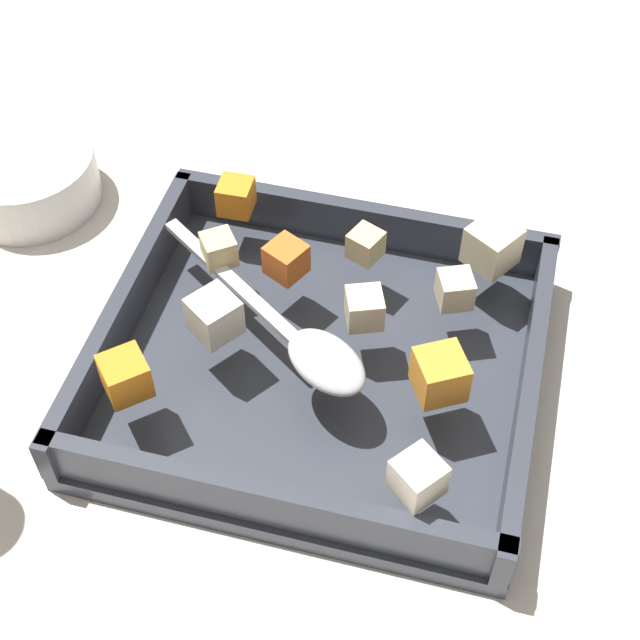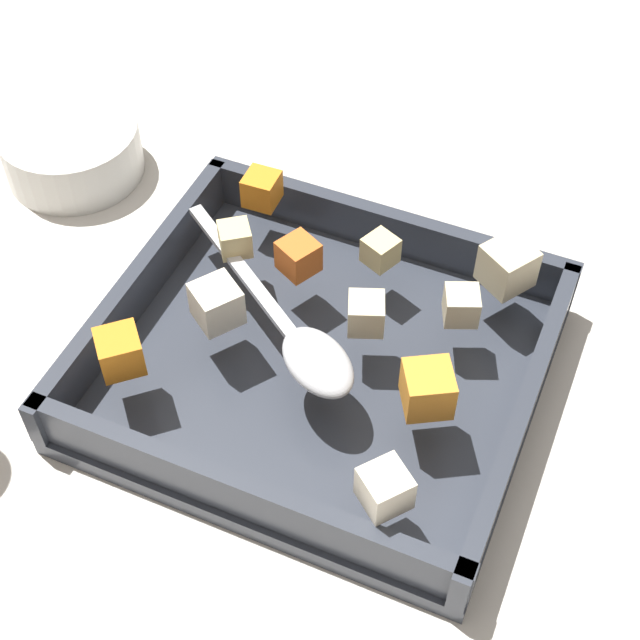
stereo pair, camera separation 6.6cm
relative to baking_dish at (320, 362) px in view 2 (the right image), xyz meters
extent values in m
plane|color=beige|center=(0.00, 0.00, -0.02)|extent=(4.00, 4.00, 0.00)
cube|color=#333842|center=(0.00, 0.00, -0.01)|extent=(0.31, 0.28, 0.01)
cube|color=#333842|center=(0.00, -0.13, 0.02)|extent=(0.31, 0.01, 0.04)
cube|color=#333842|center=(0.00, 0.13, 0.02)|extent=(0.31, 0.01, 0.04)
cube|color=#333842|center=(-0.15, 0.00, 0.02)|extent=(0.01, 0.28, 0.04)
cube|color=#333842|center=(0.15, 0.00, 0.02)|extent=(0.01, 0.28, 0.04)
cube|color=orange|center=(-0.04, 0.05, 0.05)|extent=(0.03, 0.03, 0.03)
cube|color=orange|center=(-0.11, -0.08, 0.05)|extent=(0.04, 0.04, 0.03)
cube|color=orange|center=(-0.10, 0.10, 0.05)|extent=(0.03, 0.03, 0.03)
cube|color=orange|center=(0.09, -0.03, 0.05)|extent=(0.04, 0.04, 0.03)
cube|color=#E0CC89|center=(0.01, 0.08, 0.05)|extent=(0.03, 0.03, 0.02)
cube|color=beige|center=(0.03, 0.02, 0.05)|extent=(0.03, 0.03, 0.03)
cube|color=#E0CC89|center=(-0.09, 0.05, 0.05)|extent=(0.03, 0.03, 0.02)
cube|color=beige|center=(0.11, 0.10, 0.05)|extent=(0.05, 0.05, 0.03)
cube|color=beige|center=(0.09, 0.05, 0.05)|extent=(0.03, 0.03, 0.02)
cube|color=silver|center=(-0.07, -0.02, 0.05)|extent=(0.04, 0.04, 0.03)
cube|color=silver|center=(0.09, -0.11, 0.05)|extent=(0.04, 0.04, 0.03)
ellipsoid|color=silver|center=(0.01, -0.03, 0.05)|extent=(0.08, 0.07, 0.02)
cube|color=silver|center=(-0.08, 0.03, 0.04)|extent=(0.13, 0.10, 0.01)
cylinder|color=silver|center=(-0.30, 0.13, 0.01)|extent=(0.12, 0.12, 0.05)
camera|label=1|loc=(0.11, -0.41, 0.55)|focal=52.78mm
camera|label=2|loc=(0.17, -0.39, 0.55)|focal=52.78mm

